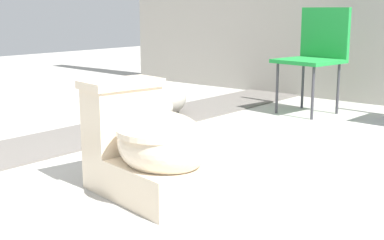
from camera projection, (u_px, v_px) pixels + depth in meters
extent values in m
plane|color=#A8A59E|center=(151.00, 197.00, 2.39)|extent=(14.00, 14.00, 0.00)
cube|color=#605B56|center=(78.00, 137.00, 3.48)|extent=(0.56, 8.00, 0.01)
cube|color=beige|center=(149.00, 178.00, 2.39)|extent=(0.65, 0.44, 0.17)
ellipsoid|color=beige|center=(162.00, 144.00, 2.28)|extent=(0.50, 0.43, 0.28)
cylinder|color=beige|center=(162.00, 131.00, 2.27)|extent=(0.45, 0.45, 0.03)
cube|color=beige|center=(122.00, 119.00, 2.50)|extent=(0.24, 0.37, 0.30)
cube|color=beige|center=(121.00, 83.00, 2.46)|extent=(0.26, 0.39, 0.04)
cylinder|color=silver|center=(135.00, 77.00, 2.51)|extent=(0.02, 0.02, 0.01)
cube|color=#1E8C38|center=(309.00, 61.00, 4.21)|extent=(0.50, 0.50, 0.03)
cube|color=#1E8C38|center=(325.00, 33.00, 4.29)|extent=(0.44, 0.10, 0.40)
cylinder|color=#38383D|center=(313.00, 93.00, 4.01)|extent=(0.02, 0.02, 0.40)
cylinder|color=#38383D|center=(277.00, 88.00, 4.26)|extent=(0.02, 0.02, 0.40)
cylinder|color=#38383D|center=(338.00, 89.00, 4.24)|extent=(0.02, 0.02, 0.40)
cylinder|color=#38383D|center=(303.00, 84.00, 4.49)|extent=(0.02, 0.02, 0.40)
ellipsoid|color=#ADA899|center=(148.00, 107.00, 3.98)|extent=(0.42, 0.37, 0.22)
ellipsoid|color=gray|center=(162.00, 98.00, 4.19)|extent=(0.56, 0.56, 0.27)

